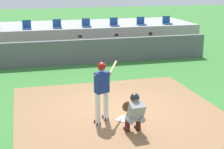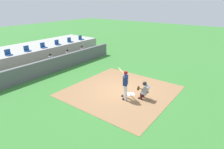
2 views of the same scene
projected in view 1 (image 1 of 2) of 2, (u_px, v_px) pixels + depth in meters
ground_plane at (118, 110)px, 11.18m from camera, size 80.00×80.00×0.00m
dirt_infield at (118, 110)px, 11.18m from camera, size 6.40×6.40×0.01m
home_plate at (125, 119)px, 10.43m from camera, size 0.62×0.62×0.02m
batter_at_plate at (102, 88)px, 10.00m from camera, size 0.95×1.19×1.80m
catcher_crouched at (134, 111)px, 9.43m from camera, size 0.50×1.82×1.13m
dugout_wall at (81, 52)px, 17.08m from camera, size 13.00×0.30×1.20m
dugout_bench at (78, 55)px, 18.11m from camera, size 11.80×0.44×0.45m
dugout_player_0 at (81, 47)px, 17.87m from camera, size 0.49×0.70×1.30m
dugout_player_1 at (117, 45)px, 18.35m from camera, size 0.49×0.70×1.30m
dugout_player_2 at (151, 44)px, 18.81m from camera, size 0.49×0.70×1.30m
stands_platform at (69, 36)px, 21.15m from camera, size 15.00×4.40×1.40m
stadium_seat_2 at (27, 27)px, 18.91m from camera, size 0.46×0.46×0.48m
stadium_seat_3 at (57, 26)px, 19.31m from camera, size 0.46×0.46×0.48m
stadium_seat_4 at (86, 25)px, 19.71m from camera, size 0.46×0.46×0.48m
stadium_seat_5 at (114, 24)px, 20.11m from camera, size 0.46×0.46×0.48m
stadium_seat_6 at (141, 23)px, 20.52m from camera, size 0.46×0.46×0.48m
stadium_seat_7 at (167, 22)px, 20.92m from camera, size 0.46×0.46×0.48m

